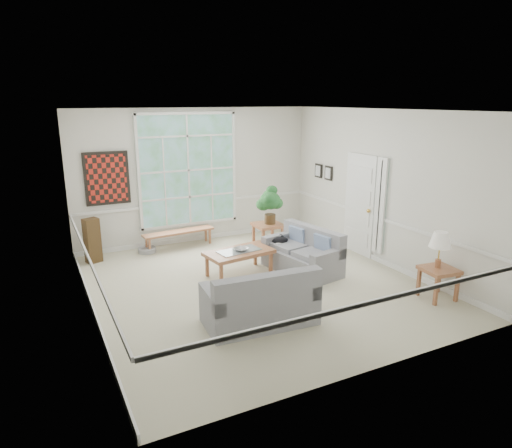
{
  "coord_description": "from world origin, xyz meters",
  "views": [
    {
      "loc": [
        -3.36,
        -6.72,
        3.17
      ],
      "look_at": [
        0.1,
        0.2,
        1.05
      ],
      "focal_mm": 32.0,
      "sensor_mm": 36.0,
      "label": 1
    }
  ],
  "objects_px": {
    "loveseat_right": "(302,250)",
    "coffee_table": "(239,263)",
    "loveseat_front": "(260,295)",
    "end_table": "(268,237)",
    "side_table": "(438,283)"
  },
  "relations": [
    {
      "from": "loveseat_front",
      "to": "end_table",
      "type": "xyz_separation_m",
      "value": [
        1.7,
        2.93,
        -0.14
      ]
    },
    {
      "from": "loveseat_right",
      "to": "coffee_table",
      "type": "xyz_separation_m",
      "value": [
        -1.14,
        0.37,
        -0.18
      ]
    },
    {
      "from": "loveseat_front",
      "to": "coffee_table",
      "type": "relative_size",
      "value": 1.29
    },
    {
      "from": "loveseat_right",
      "to": "end_table",
      "type": "bearing_deg",
      "value": 77.91
    },
    {
      "from": "loveseat_right",
      "to": "loveseat_front",
      "type": "distance_m",
      "value": 2.25
    },
    {
      "from": "end_table",
      "to": "side_table",
      "type": "relative_size",
      "value": 1.11
    },
    {
      "from": "side_table",
      "to": "coffee_table",
      "type": "bearing_deg",
      "value": 135.34
    },
    {
      "from": "loveseat_front",
      "to": "coffee_table",
      "type": "bearing_deg",
      "value": 78.62
    },
    {
      "from": "side_table",
      "to": "end_table",
      "type": "bearing_deg",
      "value": 110.31
    },
    {
      "from": "end_table",
      "to": "side_table",
      "type": "distance_m",
      "value": 3.72
    },
    {
      "from": "end_table",
      "to": "coffee_table",
      "type": "bearing_deg",
      "value": -137.9
    },
    {
      "from": "loveseat_right",
      "to": "end_table",
      "type": "height_order",
      "value": "loveseat_right"
    },
    {
      "from": "loveseat_front",
      "to": "coffee_table",
      "type": "height_order",
      "value": "loveseat_front"
    },
    {
      "from": "loveseat_right",
      "to": "loveseat_front",
      "type": "height_order",
      "value": "loveseat_front"
    },
    {
      "from": "end_table",
      "to": "side_table",
      "type": "bearing_deg",
      "value": -69.69
    }
  ]
}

